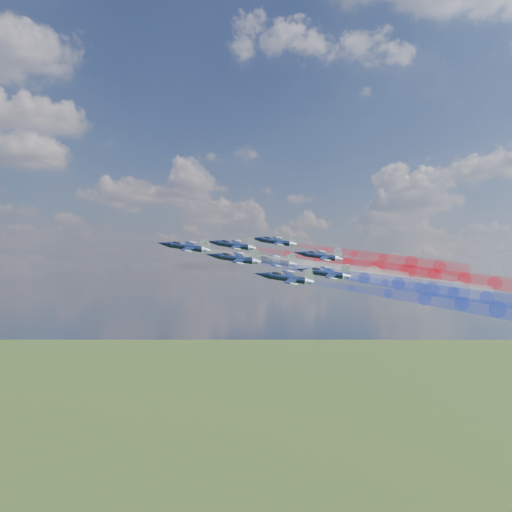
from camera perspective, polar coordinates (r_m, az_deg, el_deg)
jet_lead at (r=137.71m, az=-6.96°, el=0.88°), size 16.57×15.96×7.82m
trail_lead at (r=138.44m, az=5.25°, el=-0.96°), size 43.52×28.06×12.34m
jet_inner_left at (r=130.05m, az=-2.02°, el=-0.27°), size 16.57×15.96×7.82m
trail_inner_left at (r=133.53m, az=10.70°, el=-2.16°), size 43.52×28.06×12.34m
jet_inner_right at (r=145.97m, az=-2.26°, el=1.08°), size 16.57×15.96×7.82m
trail_inner_right at (r=148.87m, az=9.13°, el=-0.65°), size 43.52×28.06×12.34m
jet_outer_left at (r=120.66m, az=3.08°, el=-2.22°), size 16.57×15.96×7.82m
trail_outer_left at (r=127.05m, az=16.43°, el=-4.11°), size 43.52×28.06×12.34m
jet_center_third at (r=137.93m, az=1.72°, el=-0.56°), size 16.57×15.96×7.82m
trail_center_third at (r=143.11m, az=13.55°, el=-2.32°), size 43.52×28.06×12.34m
jet_outer_right at (r=156.00m, az=1.96°, el=1.44°), size 16.57×15.96×7.82m
trail_outer_right at (r=160.81m, az=12.46°, el=-0.19°), size 43.52×28.06×12.34m
jet_rear_left at (r=131.18m, az=6.95°, el=-1.73°), size 16.57×15.96×7.82m
trail_rear_left at (r=139.13m, az=19.01°, el=-3.46°), size 43.52×28.06×12.34m
jet_rear_right at (r=147.02m, az=6.40°, el=-0.02°), size 16.57×15.96×7.82m
trail_rear_right at (r=154.26m, az=17.26°, el=-1.67°), size 43.52×28.06×12.34m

